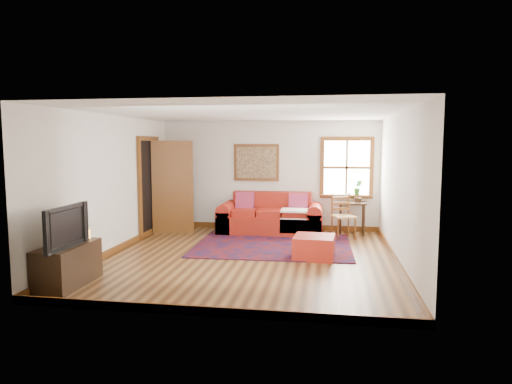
% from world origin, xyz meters
% --- Properties ---
extents(ground, '(5.50, 5.50, 0.00)m').
position_xyz_m(ground, '(0.00, 0.00, 0.00)').
color(ground, '#442712').
rests_on(ground, ground).
extents(room_envelope, '(5.04, 5.54, 2.52)m').
position_xyz_m(room_envelope, '(0.00, 0.02, 1.65)').
color(room_envelope, silver).
rests_on(room_envelope, ground).
extents(window, '(1.18, 0.20, 1.38)m').
position_xyz_m(window, '(1.78, 2.70, 1.31)').
color(window, white).
rests_on(window, ground).
extents(doorway, '(0.89, 1.08, 2.14)m').
position_xyz_m(doorway, '(-2.21, 1.78, 1.07)').
color(doorway, black).
rests_on(doorway, ground).
extents(framed_artwork, '(1.05, 0.07, 0.85)m').
position_xyz_m(framed_artwork, '(-0.30, 2.71, 1.55)').
color(framed_artwork, brown).
rests_on(framed_artwork, ground).
extents(persian_rug, '(3.06, 2.47, 0.02)m').
position_xyz_m(persian_rug, '(0.30, 1.02, 0.01)').
color(persian_rug, '#5D0E0D').
rests_on(persian_rug, ground).
extents(red_leather_sofa, '(2.29, 0.94, 0.90)m').
position_xyz_m(red_leather_sofa, '(0.09, 2.31, 0.30)').
color(red_leather_sofa, '#A52115').
rests_on(red_leather_sofa, ground).
extents(red_ottoman, '(0.73, 0.73, 0.39)m').
position_xyz_m(red_ottoman, '(1.12, 0.18, 0.20)').
color(red_ottoman, '#A52115').
rests_on(red_ottoman, ground).
extents(side_table, '(0.59, 0.45, 0.71)m').
position_xyz_m(side_table, '(1.87, 2.41, 0.59)').
color(side_table, black).
rests_on(side_table, ground).
extents(ladder_back_chair, '(0.55, 0.54, 0.93)m').
position_xyz_m(ladder_back_chair, '(1.66, 1.99, 0.50)').
color(ladder_back_chair, tan).
rests_on(ladder_back_chair, ground).
extents(media_cabinet, '(0.48, 1.06, 0.59)m').
position_xyz_m(media_cabinet, '(-2.25, -1.93, 0.29)').
color(media_cabinet, black).
rests_on(media_cabinet, ground).
extents(television, '(0.13, 1.00, 0.58)m').
position_xyz_m(television, '(-2.23, -2.10, 0.87)').
color(television, black).
rests_on(television, media_cabinet).
extents(candle_hurricane, '(0.12, 0.12, 0.18)m').
position_xyz_m(candle_hurricane, '(-2.20, -1.48, 0.67)').
color(candle_hurricane, silver).
rests_on(candle_hurricane, media_cabinet).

